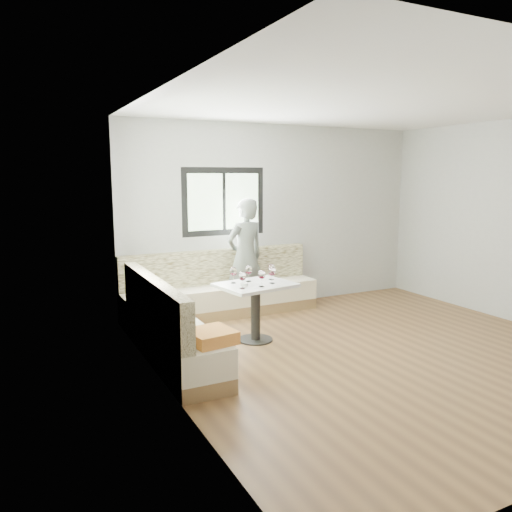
{
  "coord_description": "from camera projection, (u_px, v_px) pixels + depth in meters",
  "views": [
    {
      "loc": [
        -3.78,
        -4.32,
        2.05
      ],
      "look_at": [
        -1.05,
        1.13,
        1.05
      ],
      "focal_mm": 35.0,
      "sensor_mm": 36.0,
      "label": 1
    }
  ],
  "objects": [
    {
      "name": "olive_ramekin",
      "position": [
        244.0,
        284.0,
        5.98
      ],
      "size": [
        0.09,
        0.09,
        0.04
      ],
      "color": "white",
      "rests_on": "table"
    },
    {
      "name": "wine_glass_b",
      "position": [
        262.0,
        275.0,
        5.91
      ],
      "size": [
        0.09,
        0.09,
        0.2
      ],
      "color": "white",
      "rests_on": "table"
    },
    {
      "name": "wine_glass_a",
      "position": [
        242.0,
        277.0,
        5.82
      ],
      "size": [
        0.09,
        0.09,
        0.2
      ],
      "color": "white",
      "rests_on": "table"
    },
    {
      "name": "banquette",
      "position": [
        202.0,
        308.0,
        6.48
      ],
      "size": [
        2.9,
        2.8,
        0.95
      ],
      "color": "olive",
      "rests_on": "ground"
    },
    {
      "name": "wine_glass_f",
      "position": [
        233.0,
        272.0,
        6.11
      ],
      "size": [
        0.09,
        0.09,
        0.2
      ],
      "color": "white",
      "rests_on": "table"
    },
    {
      "name": "wine_glass_e",
      "position": [
        272.0,
        269.0,
        6.31
      ],
      "size": [
        0.09,
        0.09,
        0.2
      ],
      "color": "white",
      "rests_on": "table"
    },
    {
      "name": "wine_glass_d",
      "position": [
        249.0,
        270.0,
        6.2
      ],
      "size": [
        0.09,
        0.09,
        0.2
      ],
      "color": "white",
      "rests_on": "table"
    },
    {
      "name": "person",
      "position": [
        245.0,
        257.0,
        7.27
      ],
      "size": [
        0.69,
        0.52,
        1.71
      ],
      "primitive_type": "imported",
      "rotation": [
        0.0,
        0.0,
        3.33
      ],
      "color": "slate",
      "rests_on": "ground"
    },
    {
      "name": "room",
      "position": [
        375.0,
        231.0,
        5.61
      ],
      "size": [
        5.01,
        5.01,
        2.81
      ],
      "color": "brown",
      "rests_on": "ground"
    },
    {
      "name": "wine_glass_c",
      "position": [
        272.0,
        272.0,
        6.09
      ],
      "size": [
        0.09,
        0.09,
        0.2
      ],
      "color": "white",
      "rests_on": "table"
    },
    {
      "name": "table",
      "position": [
        255.0,
        298.0,
        6.14
      ],
      "size": [
        0.98,
        0.82,
        0.72
      ],
      "rotation": [
        0.0,
        0.0,
        0.16
      ],
      "color": "black",
      "rests_on": "ground"
    }
  ]
}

